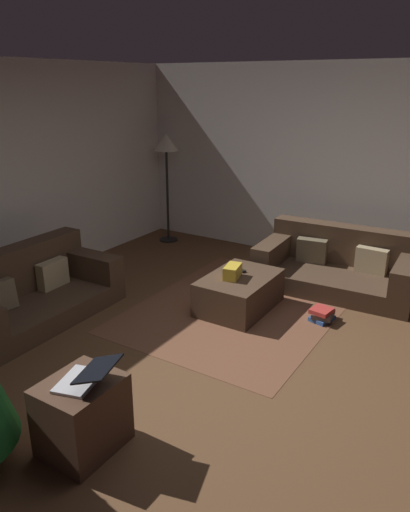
% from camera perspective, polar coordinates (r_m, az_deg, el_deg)
% --- Properties ---
extents(ground_plane, '(6.40, 6.40, 0.00)m').
position_cam_1_polar(ground_plane, '(4.39, 2.93, -12.72)').
color(ground_plane, brown).
extents(corner_partition, '(0.12, 6.40, 2.60)m').
position_cam_1_polar(corner_partition, '(6.71, 16.62, 9.89)').
color(corner_partition, silver).
rests_on(corner_partition, ground_plane).
extents(couch_left, '(1.80, 0.91, 0.72)m').
position_cam_1_polar(couch_left, '(5.43, -19.85, -4.07)').
color(couch_left, '#473323').
rests_on(couch_left, ground_plane).
extents(couch_right, '(1.05, 1.85, 0.69)m').
position_cam_1_polar(couch_right, '(6.09, 15.26, -1.13)').
color(couch_right, '#473323').
rests_on(couch_right, ground_plane).
extents(ottoman, '(0.94, 0.65, 0.38)m').
position_cam_1_polar(ottoman, '(5.34, 4.01, -4.24)').
color(ottoman, '#473323').
rests_on(ottoman, ground_plane).
extents(gift_box, '(0.28, 0.19, 0.14)m').
position_cam_1_polar(gift_box, '(5.20, 3.23, -1.82)').
color(gift_box, gold).
rests_on(gift_box, ottoman).
extents(tv_remote, '(0.10, 0.17, 0.02)m').
position_cam_1_polar(tv_remote, '(5.42, 4.07, -1.61)').
color(tv_remote, black).
rests_on(tv_remote, ottoman).
extents(side_table, '(0.52, 0.44, 0.51)m').
position_cam_1_polar(side_table, '(3.52, -14.09, -17.52)').
color(side_table, '#4C3323').
rests_on(side_table, ground_plane).
extents(laptop, '(0.41, 0.44, 0.17)m').
position_cam_1_polar(laptop, '(3.32, -13.69, -13.47)').
color(laptop, silver).
rests_on(laptop, side_table).
extents(book_stack, '(0.29, 0.24, 0.14)m').
position_cam_1_polar(book_stack, '(5.25, 13.49, -6.63)').
color(book_stack, '#2D5193').
rests_on(book_stack, ground_plane).
extents(corner_lamp, '(0.36, 0.36, 1.63)m').
position_cam_1_polar(corner_lamp, '(7.39, -4.52, 12.11)').
color(corner_lamp, black).
rests_on(corner_lamp, ground_plane).
extents(area_rug, '(2.60, 2.00, 0.01)m').
position_cam_1_polar(area_rug, '(5.42, 3.97, -6.03)').
color(area_rug, brown).
rests_on(area_rug, ground_plane).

